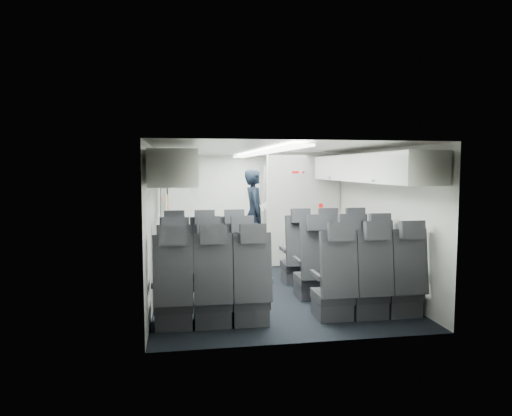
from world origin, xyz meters
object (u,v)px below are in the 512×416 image
object	(u,v)px
seat_row_mid	(278,272)
flight_attendant	(254,213)
seat_row_front	(266,260)
carry_on_bag	(175,171)
seat_row_rear	(293,289)
boarding_door	(165,214)
galley_unit	(280,207)

from	to	relation	value
seat_row_mid	flight_attendant	world-z (taller)	flight_attendant
seat_row_front	carry_on_bag	distance (m)	1.99
carry_on_bag	seat_row_front	bearing A→B (deg)	18.63
seat_row_mid	carry_on_bag	distance (m)	2.16
flight_attendant	seat_row_rear	bearing A→B (deg)	-179.66
seat_row_mid	boarding_door	distance (m)	3.45
seat_row_front	seat_row_rear	world-z (taller)	same
boarding_door	carry_on_bag	size ratio (longest dim) A/B	4.75
galley_unit	seat_row_mid	bearing A→B (deg)	-102.88
seat_row_mid	flight_attendant	xyz separation A→B (m)	(0.19, 3.18, 0.51)
seat_row_rear	seat_row_mid	bearing A→B (deg)	90.00
boarding_door	seat_row_front	bearing A→B (deg)	-51.84
seat_row_front	seat_row_mid	xyz separation A→B (m)	(0.00, -0.90, 0.00)
seat_row_rear	boarding_door	size ratio (longest dim) A/B	1.79
galley_unit	carry_on_bag	bearing A→B (deg)	-125.38
seat_row_front	flight_attendant	world-z (taller)	flight_attendant
flight_attendant	carry_on_bag	size ratio (longest dim) A/B	4.69
seat_row_mid	galley_unit	distance (m)	4.30
seat_row_mid	flight_attendant	bearing A→B (deg)	86.58
flight_attendant	seat_row_front	bearing A→B (deg)	178.24
seat_row_rear	boarding_door	xyz separation A→B (m)	(-1.64, 3.89, 0.55)
seat_row_rear	carry_on_bag	size ratio (longest dim) A/B	8.50
seat_row_front	seat_row_mid	distance (m)	0.90
seat_row_front	flight_attendant	size ratio (longest dim) A/B	1.81
seat_row_mid	galley_unit	world-z (taller)	galley_unit
seat_row_mid	carry_on_bag	size ratio (longest dim) A/B	8.50
seat_row_front	seat_row_rear	bearing A→B (deg)	-90.00
seat_row_front	carry_on_bag	size ratio (longest dim) A/B	8.50
seat_row_front	boarding_door	size ratio (longest dim) A/B	1.79
boarding_door	carry_on_bag	bearing A→B (deg)	-83.81
boarding_door	seat_row_rear	bearing A→B (deg)	-67.13
seat_row_rear	flight_attendant	distance (m)	4.12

